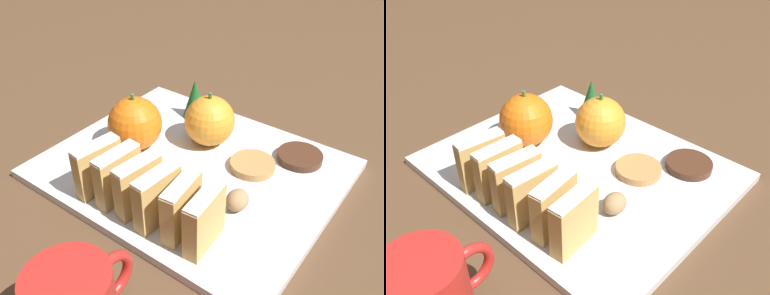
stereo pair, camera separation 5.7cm
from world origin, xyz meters
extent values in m
plane|color=#513823|center=(0.00, 0.00, 0.00)|extent=(6.00, 6.00, 0.00)
cube|color=silver|center=(0.00, 0.00, 0.01)|extent=(0.31, 0.38, 0.01)
cube|color=tan|center=(-0.11, -0.09, 0.05)|extent=(0.06, 0.02, 0.07)
cube|color=white|center=(-0.11, -0.09, 0.08)|extent=(0.06, 0.02, 0.00)
cube|color=tan|center=(-0.10, -0.06, 0.05)|extent=(0.06, 0.03, 0.07)
cube|color=white|center=(-0.10, -0.06, 0.08)|extent=(0.06, 0.03, 0.00)
cube|color=tan|center=(-0.11, -0.03, 0.05)|extent=(0.06, 0.02, 0.07)
cube|color=white|center=(-0.11, -0.03, 0.08)|extent=(0.06, 0.02, 0.00)
cube|color=tan|center=(-0.10, 0.00, 0.05)|extent=(0.06, 0.03, 0.07)
cube|color=white|center=(-0.10, 0.00, 0.08)|extent=(0.06, 0.03, 0.00)
cube|color=tan|center=(-0.11, 0.03, 0.05)|extent=(0.06, 0.02, 0.07)
cube|color=white|center=(-0.11, 0.03, 0.08)|extent=(0.06, 0.02, 0.00)
cube|color=tan|center=(-0.11, 0.06, 0.05)|extent=(0.06, 0.03, 0.07)
cube|color=white|center=(-0.11, 0.06, 0.08)|extent=(0.06, 0.03, 0.00)
sphere|color=orange|center=(0.06, 0.01, 0.05)|extent=(0.07, 0.07, 0.07)
cylinder|color=#38702D|center=(0.06, 0.01, 0.09)|extent=(0.01, 0.00, 0.01)
sphere|color=orange|center=(-0.01, 0.09, 0.05)|extent=(0.08, 0.08, 0.08)
cylinder|color=#38702D|center=(-0.01, 0.09, 0.09)|extent=(0.01, 0.01, 0.01)
ellipsoid|color=#9E7A51|center=(-0.04, -0.09, 0.03)|extent=(0.03, 0.03, 0.03)
cylinder|color=#472819|center=(0.10, -0.11, 0.02)|extent=(0.06, 0.06, 0.01)
cylinder|color=#B27F47|center=(0.04, -0.07, 0.02)|extent=(0.06, 0.06, 0.01)
cone|color=#195623|center=(0.11, 0.08, 0.04)|extent=(0.04, 0.04, 0.06)
torus|color=red|center=(-0.22, -0.07, 0.05)|extent=(0.05, 0.01, 0.05)
camera|label=1|loc=(-0.38, -0.28, 0.37)|focal=40.00mm
camera|label=2|loc=(-0.34, -0.32, 0.37)|focal=40.00mm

